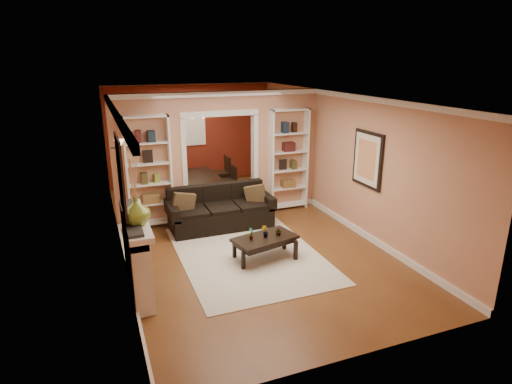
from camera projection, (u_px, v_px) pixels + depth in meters
name	position (u px, v px, depth m)	size (l,w,h in m)	color
floor	(239.00, 233.00, 8.57)	(8.00, 8.00, 0.00)	brown
ceiling	(237.00, 96.00, 7.76)	(8.00, 8.00, 0.00)	white
wall_back	(191.00, 134.00, 11.72)	(8.00, 8.00, 0.00)	tan
wall_front	(358.00, 253.00, 4.60)	(8.00, 8.00, 0.00)	tan
wall_left	(115.00, 180.00, 7.39)	(8.00, 8.00, 0.00)	tan
wall_right	(340.00, 158.00, 8.94)	(8.00, 8.00, 0.00)	tan
partition_wall	(220.00, 155.00, 9.23)	(4.50, 0.15, 2.70)	tan
red_back_panel	(191.00, 136.00, 11.70)	(4.44, 0.04, 2.64)	maroon
dining_window	(191.00, 128.00, 11.60)	(0.78, 0.03, 0.98)	#8CA5CC
area_rug	(248.00, 254.00, 7.67)	(2.38, 3.33, 0.01)	beige
sofa	(221.00, 208.00, 8.76)	(2.15, 0.93, 0.84)	black
pillow_left	(183.00, 203.00, 8.42)	(0.43, 0.12, 0.43)	brown
pillow_right	(256.00, 195.00, 8.94)	(0.42, 0.12, 0.42)	brown
coffee_table	(265.00, 248.00, 7.42)	(1.08, 0.59, 0.41)	black
plant_left	(251.00, 233.00, 7.24)	(0.11, 0.08, 0.22)	#336626
plant_center	(265.00, 232.00, 7.33)	(0.11, 0.09, 0.20)	#336626
plant_right	(278.00, 230.00, 7.42)	(0.10, 0.10, 0.18)	#336626
bookshelf_left	(149.00, 173.00, 8.60)	(0.90, 0.30, 2.30)	white
bookshelf_right	(288.00, 160.00, 9.67)	(0.90, 0.30, 2.30)	white
fireplace	(138.00, 254.00, 6.34)	(0.32, 1.70, 1.16)	white
vase	(136.00, 211.00, 5.84)	(0.38, 0.38, 0.40)	olive
mirror	(121.00, 176.00, 5.92)	(0.03, 0.95, 1.10)	silver
wall_sconce	(116.00, 146.00, 7.77)	(0.18, 0.18, 0.22)	#FFE0A5
framed_art	(367.00, 159.00, 7.97)	(0.04, 0.85, 1.05)	black
dining_table	(201.00, 186.00, 10.77)	(0.89, 1.59, 0.56)	black
dining_chair_nw	(181.00, 184.00, 10.25)	(0.47, 0.47, 0.95)	black
dining_chair_ne	(225.00, 181.00, 10.65)	(0.41, 0.41, 0.83)	black
dining_chair_sw	(177.00, 181.00, 10.81)	(0.38, 0.38, 0.76)	black
dining_chair_se	(218.00, 173.00, 11.17)	(0.47, 0.47, 0.94)	black
chandelier	(202.00, 116.00, 10.36)	(0.50, 0.50, 0.30)	#301F15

